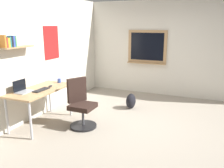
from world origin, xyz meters
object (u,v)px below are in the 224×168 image
at_px(coffee_mug, 59,81).
at_px(backpack, 131,101).
at_px(desk, 41,93).
at_px(keyboard, 41,90).
at_px(laptop, 22,89).
at_px(computer_mouse, 50,86).
at_px(office_chair, 81,106).

height_order(coffee_mug, backpack, coffee_mug).
height_order(desk, keyboard, keyboard).
bearing_deg(coffee_mug, backpack, -53.42).
distance_m(desk, keyboard, 0.14).
relative_size(laptop, keyboard, 0.84).
bearing_deg(desk, coffee_mug, -3.20).
bearing_deg(desk, computer_mouse, -21.32).
xyz_separation_m(laptop, backpack, (1.87, -1.51, -0.60)).
distance_m(desk, backpack, 2.12).
bearing_deg(computer_mouse, office_chair, -89.64).
height_order(office_chair, laptop, laptop).
relative_size(desk, laptop, 4.41).
bearing_deg(laptop, keyboard, -44.85).
distance_m(computer_mouse, backpack, 1.94).
distance_m(laptop, coffee_mug, 0.91).
xyz_separation_m(laptop, keyboard, (0.24, -0.24, -0.04)).
distance_m(office_chair, backpack, 1.48).
distance_m(desk, coffee_mug, 0.60).
distance_m(office_chair, computer_mouse, 0.77).
bearing_deg(backpack, keyboard, 142.12).
bearing_deg(desk, keyboard, -129.59).
height_order(computer_mouse, coffee_mug, coffee_mug).
bearing_deg(backpack, desk, 139.14).
height_order(computer_mouse, backpack, computer_mouse).
relative_size(laptop, backpack, 0.86).
relative_size(coffee_mug, backpack, 0.26).
bearing_deg(laptop, office_chair, -60.74).
bearing_deg(desk, backpack, -40.86).
xyz_separation_m(office_chair, backpack, (1.34, -0.57, -0.23)).
bearing_deg(keyboard, coffee_mug, 4.39).
bearing_deg(keyboard, backpack, -37.88).
distance_m(office_chair, coffee_mug, 0.91).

